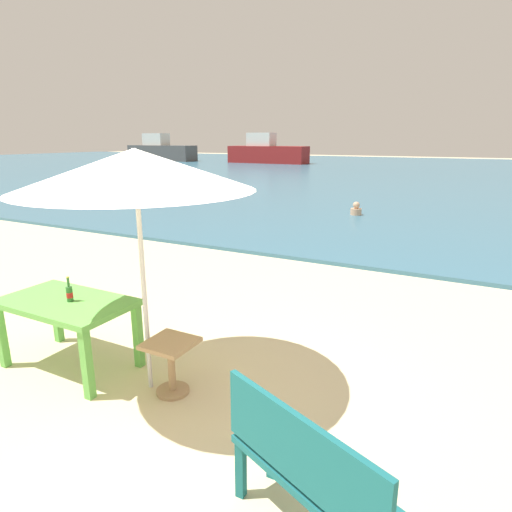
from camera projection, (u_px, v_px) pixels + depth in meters
name	position (u px, v px, depth m)	size (l,w,h in m)	color
ground_plane	(172.00, 401.00, 4.04)	(120.00, 120.00, 0.00)	beige
sea_water	(447.00, 174.00, 29.66)	(120.00, 50.00, 0.08)	#386B84
picnic_table_green	(67.00, 310.00, 4.50)	(1.40, 0.80, 0.76)	#60B24C
beer_bottle_amber	(69.00, 293.00, 4.41)	(0.07, 0.07, 0.26)	#2D662D
patio_umbrella	(135.00, 170.00, 3.72)	(2.10, 2.10, 2.30)	silver
side_table_wood	(171.00, 359.00, 4.10)	(0.44, 0.44, 0.54)	tan
bench_teal_center	(308.00, 471.00, 2.47)	(1.24, 0.80, 0.95)	#196066
swimmer_person	(356.00, 210.00, 13.38)	(0.34, 0.34, 0.41)	tan
boat_sailboat	(267.00, 152.00, 41.34)	(7.76, 2.12, 2.82)	maroon
boat_ferry	(161.00, 151.00, 45.97)	(7.73, 2.11, 2.81)	#4C4C4C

